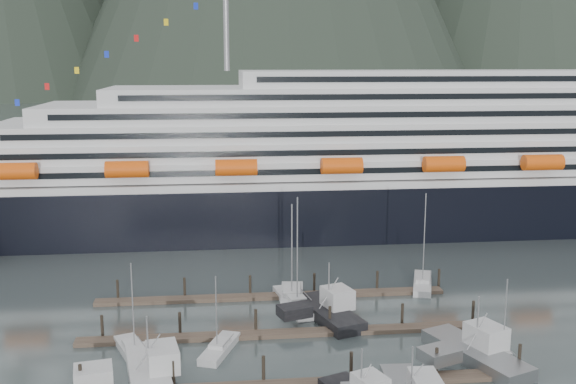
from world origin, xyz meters
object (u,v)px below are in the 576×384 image
cruise_ship (433,165)px  sailboat_c (220,349)px  sailboat_h (499,357)px  trawler_a (147,374)px  sailboat_d (294,303)px  sailboat_a (133,351)px  trawler_e (328,312)px  sailboat_g (422,284)px  sailboat_f (292,298)px  trawler_d (475,352)px

cruise_ship → sailboat_c: cruise_ship is taller
sailboat_h → trawler_a: sailboat_h is taller
cruise_ship → sailboat_d: cruise_ship is taller
sailboat_a → sailboat_h: (39.97, -5.73, -0.02)m
trawler_e → sailboat_a: bearing=91.0°
sailboat_g → sailboat_f: bearing=119.4°
trawler_a → trawler_e: (21.02, 14.95, 0.03)m
cruise_ship → sailboat_h: size_ratio=21.24×
sailboat_a → sailboat_d: 23.63m
sailboat_a → sailboat_g: 43.38m
sailboat_f → sailboat_h: sailboat_f is taller
sailboat_d → sailboat_g: (19.37, 5.84, -0.02)m
sailboat_h → sailboat_c: bearing=78.0°
trawler_e → trawler_a: bearing=107.3°
trawler_a → trawler_d: trawler_d is taller
sailboat_f → trawler_a: 27.87m
trawler_a → trawler_e: trawler_e is taller
sailboat_f → trawler_d: (17.71, -20.63, 0.55)m
trawler_a → trawler_e: size_ratio=1.12×
sailboat_a → trawler_a: (2.25, -6.89, 0.57)m
trawler_a → trawler_d: bearing=-98.4°
sailboat_h → trawler_d: sailboat_h is taller
sailboat_c → sailboat_g: (29.42, 19.31, 0.04)m
sailboat_f → trawler_d: size_ratio=1.01×
cruise_ship → trawler_a: size_ratio=14.27×
sailboat_g → trawler_d: size_ratio=1.02×
sailboat_f → sailboat_g: size_ratio=0.99×
cruise_ship → sailboat_c: size_ratio=22.08×
cruise_ship → sailboat_f: cruise_ship is taller
sailboat_h → trawler_d: size_ratio=0.70×
sailboat_c → sailboat_h: 30.84m
sailboat_c → trawler_e: 16.06m
cruise_ship → sailboat_d: size_ratio=13.49×
cruise_ship → sailboat_g: bearing=-109.6°
trawler_a → sailboat_a: bearing=7.6°
cruise_ship → sailboat_a: (-51.99, -55.43, -11.64)m
cruise_ship → trawler_a: 80.50m
trawler_d → trawler_e: bearing=23.9°
sailboat_d → sailboat_a: bearing=113.2°
trawler_e → cruise_ship: bearing=-49.3°
trawler_e → trawler_d: bearing=-152.5°
trawler_a → sailboat_g: bearing=-65.3°
sailboat_g → trawler_a: (-36.77, -25.84, 0.55)m
sailboat_a → sailboat_g: sailboat_g is taller
cruise_ship → trawler_e: cruise_ship is taller
sailboat_d → trawler_e: sailboat_d is taller
sailboat_f → trawler_a: size_ratio=0.97×
cruise_ship → sailboat_f: bearing=-128.8°
sailboat_h → sailboat_f: bearing=42.7°
sailboat_c → trawler_a: sailboat_c is taller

